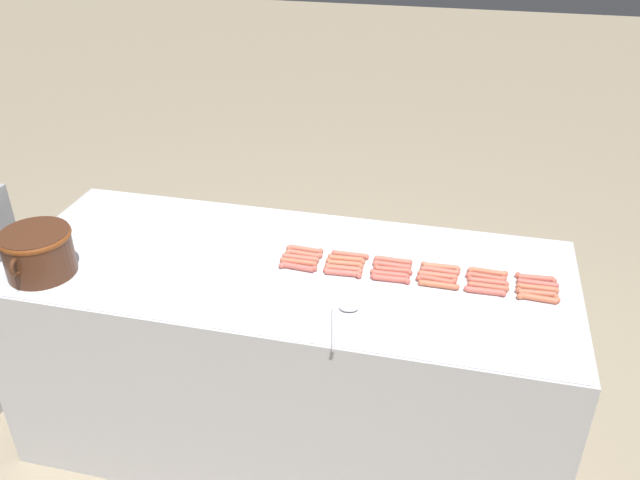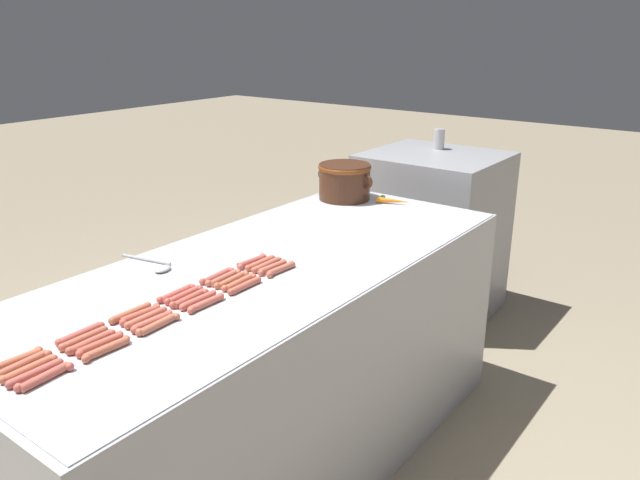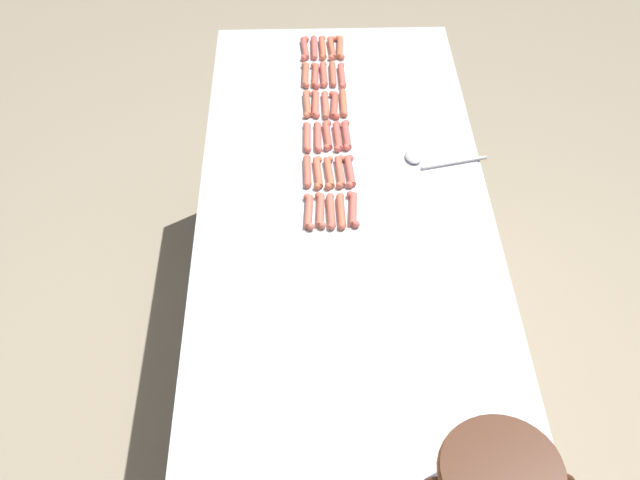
{
  "view_description": "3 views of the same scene",
  "coord_description": "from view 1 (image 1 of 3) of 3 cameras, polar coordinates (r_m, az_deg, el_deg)",
  "views": [
    {
      "loc": [
        -2.07,
        -0.62,
        2.28
      ],
      "look_at": [
        0.11,
        -0.11,
        0.96
      ],
      "focal_mm": 36.82,
      "sensor_mm": 36.0,
      "label": 1
    },
    {
      "loc": [
        1.46,
        -1.59,
        1.74
      ],
      "look_at": [
        0.1,
        0.2,
        0.95
      ],
      "focal_mm": 34.86,
      "sensor_mm": 36.0,
      "label": 2
    },
    {
      "loc": [
        0.12,
        1.65,
        2.54
      ],
      "look_at": [
        0.08,
        0.08,
        0.92
      ],
      "focal_mm": 43.97,
      "sensor_mm": 36.0,
      "label": 3
    }
  ],
  "objects": [
    {
      "name": "hot_dog_21",
      "position": [
        2.55,
        6.27,
        -2.19
      ],
      "size": [
        0.03,
        0.15,
        0.02
      ],
      "color": "#C55E50",
      "rests_on": "griddle_counter"
    },
    {
      "name": "hot_dog_5",
      "position": [
        2.53,
        -1.93,
        -2.37
      ],
      "size": [
        0.03,
        0.15,
        0.02
      ],
      "color": "#C45B51",
      "rests_on": "griddle_counter"
    },
    {
      "name": "hot_dog_4",
      "position": [
        2.49,
        1.96,
        -2.87
      ],
      "size": [
        0.03,
        0.15,
        0.02
      ],
      "color": "#C65D51",
      "rests_on": "griddle_counter"
    },
    {
      "name": "hot_dog_17",
      "position": [
        2.58,
        -1.7,
        -1.57
      ],
      "size": [
        0.03,
        0.15,
        0.02
      ],
      "color": "#BF624F",
      "rests_on": "griddle_counter"
    },
    {
      "name": "hot_dog_9",
      "position": [
        2.5,
        6.08,
        -2.98
      ],
      "size": [
        0.03,
        0.15,
        0.02
      ],
      "color": "#CD5A4D",
      "rests_on": "griddle_counter"
    },
    {
      "name": "hot_dog_1",
      "position": [
        2.47,
        14.14,
        -4.33
      ],
      "size": [
        0.03,
        0.15,
        0.02
      ],
      "color": "#CC5D51",
      "rests_on": "griddle_counter"
    },
    {
      "name": "griddle_counter",
      "position": [
        2.83,
        -2.66,
        -9.85
      ],
      "size": [
        0.9,
        2.21,
        0.9
      ],
      "color": "#BCBCC1",
      "rests_on": "ground_plane"
    },
    {
      "name": "hot_dog_22",
      "position": [
        2.58,
        2.31,
        -1.65
      ],
      "size": [
        0.03,
        0.15,
        0.02
      ],
      "color": "#CB6649",
      "rests_on": "griddle_counter"
    },
    {
      "name": "bean_pot",
      "position": [
        2.68,
        -23.31,
        -0.82
      ],
      "size": [
        0.33,
        0.27,
        0.18
      ],
      "color": "#472616",
      "rests_on": "griddle_counter"
    },
    {
      "name": "hot_dog_29",
      "position": [
        2.64,
        -1.33,
        -0.82
      ],
      "size": [
        0.03,
        0.15,
        0.02
      ],
      "color": "#C1644F",
      "rests_on": "griddle_counter"
    },
    {
      "name": "hot_dog_13",
      "position": [
        2.52,
        14.4,
        -3.52
      ],
      "size": [
        0.03,
        0.15,
        0.02
      ],
      "color": "#C55E4C",
      "rests_on": "griddle_counter"
    },
    {
      "name": "hot_dog_18",
      "position": [
        2.56,
        18.39,
        -3.6
      ],
      "size": [
        0.02,
        0.15,
        0.02
      ],
      "color": "#C15A4F",
      "rests_on": "griddle_counter"
    },
    {
      "name": "hot_dog_3",
      "position": [
        2.47,
        6.12,
        -3.37
      ],
      "size": [
        0.03,
        0.15,
        0.02
      ],
      "color": "#CC594D",
      "rests_on": "griddle_counter"
    },
    {
      "name": "hot_dog_24",
      "position": [
        2.59,
        18.24,
        -3.16
      ],
      "size": [
        0.03,
        0.15,
        0.02
      ],
      "color": "#CC5D4C",
      "rests_on": "griddle_counter"
    },
    {
      "name": "ground_plane",
      "position": [
        3.14,
        -2.46,
        -16.12
      ],
      "size": [
        20.0,
        20.0,
        0.0
      ],
      "primitive_type": "plane",
      "color": "gray"
    },
    {
      "name": "hot_dog_10",
      "position": [
        2.52,
        2.06,
        -2.48
      ],
      "size": [
        0.03,
        0.15,
        0.02
      ],
      "color": "#C2644F",
      "rests_on": "griddle_counter"
    },
    {
      "name": "hot_dog_19",
      "position": [
        2.55,
        14.24,
        -3.13
      ],
      "size": [
        0.03,
        0.15,
        0.02
      ],
      "color": "#C45B48",
      "rests_on": "griddle_counter"
    },
    {
      "name": "hot_dog_11",
      "position": [
        2.56,
        -1.88,
        -1.92
      ],
      "size": [
        0.02,
        0.15,
        0.02
      ],
      "color": "#CE6349",
      "rests_on": "griddle_counter"
    },
    {
      "name": "hot_dog_25",
      "position": [
        2.58,
        14.36,
        -2.71
      ],
      "size": [
        0.03,
        0.15,
        0.02
      ],
      "color": "#C86448",
      "rests_on": "griddle_counter"
    },
    {
      "name": "hot_dog_16",
      "position": [
        2.55,
        2.14,
        -2.06
      ],
      "size": [
        0.03,
        0.15,
        0.02
      ],
      "color": "#C16649",
      "rests_on": "griddle_counter"
    },
    {
      "name": "hot_dog_23",
      "position": [
        2.61,
        -1.41,
        -1.23
      ],
      "size": [
        0.03,
        0.15,
        0.02
      ],
      "color": "#C1634E",
      "rests_on": "griddle_counter"
    },
    {
      "name": "hot_dog_26",
      "position": [
        2.57,
        10.44,
        -2.29
      ],
      "size": [
        0.03,
        0.15,
        0.02
      ],
      "color": "#C2684D",
      "rests_on": "griddle_counter"
    },
    {
      "name": "carrot",
      "position": [
        2.92,
        -21.5,
        0.31
      ],
      "size": [
        0.18,
        0.09,
        0.03
      ],
      "color": "orange",
      "rests_on": "griddle_counter"
    },
    {
      "name": "hot_dog_2",
      "position": [
        2.46,
        10.28,
        -3.86
      ],
      "size": [
        0.02,
        0.15,
        0.02
      ],
      "color": "#C46547",
      "rests_on": "griddle_counter"
    },
    {
      "name": "hot_dog_0",
      "position": [
        2.48,
        18.45,
        -4.82
      ],
      "size": [
        0.03,
        0.15,
        0.02
      ],
      "color": "#CB6748",
      "rests_on": "griddle_counter"
    },
    {
      "name": "hot_dog_20",
      "position": [
        2.55,
        10.37,
        -2.64
      ],
      "size": [
        0.03,
        0.15,
        0.02
      ],
      "color": "#CB614F",
      "rests_on": "griddle_counter"
    },
    {
      "name": "hot_dog_8",
      "position": [
        2.49,
        10.07,
        -3.42
      ],
      "size": [
        0.03,
        0.15,
        0.02
      ],
      "color": "#C45948",
      "rests_on": "griddle_counter"
    },
    {
      "name": "hot_dog_12",
      "position": [
        2.54,
        18.38,
        -3.98
      ],
      "size": [
        0.03,
        0.15,
        0.02
      ],
      "color": "#CA6648",
      "rests_on": "griddle_counter"
    },
    {
      "name": "serving_spoon",
      "position": [
        2.28,
        2.09,
        -6.5
      ],
      "size": [
        0.27,
        0.1,
        0.02
      ],
      "color": "#B7B7BC",
      "rests_on": "griddle_counter"
    },
    {
      "name": "hot_dog_15",
      "position": [
        2.53,
        6.35,
        -2.59
      ],
      "size": [
        0.03,
        0.15,
        0.02
      ],
      "color": "#C55A49",
      "rests_on": "griddle_counter"
    },
    {
      "name": "hot_dog_6",
      "position": [
        2.51,
        18.32,
        -4.41
      ],
      "size": [
        0.03,
        0.15,
        0.02
      ],
      "color": "#C06249",
      "rests_on": "griddle_counter"
    },
    {
      "name": "hot_dog_28",
      "position": [
        2.61,
        2.64,
        -1.3
      ],
      "size": [
        0.02,
        0.15,
        0.02
      ],
      "color": "#C15E4B",
      "rests_on": "griddle_counter"
    },
    {
      "name": "hot_dog_27",
      "position": [
        2.58,
        6.37,
        -1.78
      ],
      "size": [
        0.03,
        0.15,
        0.02
      ],
      "color": "#CC614F",
      "rests_on": "griddle_counter"
    },
    {
      "name": "hot_dog_14",
      "position": [
        2.52,
        10.19,
        -3.04
      ],
      "size": [
        0.02,
        0.15,
        0.02
      ],
      "color": "#C7664E",
      "rests_on": "griddle_counter"
    },
    {
      "name": "hot_dog_7",
      "position": [
        2.49,
        14.4,
        -3.94
      ],
      "size": [
        0.02,
        0.15,
        0.02
      ],
      "color": "#BF6048",
      "rests_on": "griddle_counter"
    }
  ]
}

